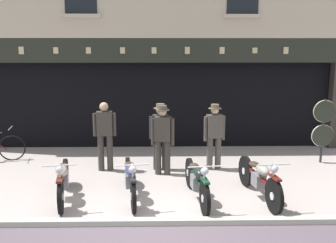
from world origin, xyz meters
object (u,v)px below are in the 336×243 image
(motorcycle_left, at_px, (63,179))
(tyre_sign_pole, at_px, (323,125))
(advert_board_near, at_px, (84,92))
(motorcycle_center_left, at_px, (130,178))
(salesman_right, at_px, (214,134))
(assistant_far_right, at_px, (161,133))
(salesman_left, at_px, (105,133))
(advert_board_far, at_px, (45,92))
(motorcycle_center, at_px, (197,180))
(shopkeeper_center, at_px, (163,137))
(motorcycle_center_right, at_px, (259,178))

(motorcycle_left, bearing_deg, tyre_sign_pole, -169.48)
(tyre_sign_pole, distance_m, advert_board_near, 6.91)
(motorcycle_center_left, distance_m, salesman_right, 2.72)
(assistant_far_right, relative_size, advert_board_near, 1.88)
(salesman_left, bearing_deg, advert_board_far, -52.69)
(advert_board_far, bearing_deg, motorcycle_center, -45.22)
(salesman_right, bearing_deg, salesman_left, -12.76)
(assistant_far_right, bearing_deg, tyre_sign_pole, -168.74)
(assistant_far_right, distance_m, advert_board_near, 3.39)
(salesman_left, xyz_separation_m, tyre_sign_pole, (5.66, 0.53, 0.08))
(advert_board_near, height_order, advert_board_far, advert_board_far)
(tyre_sign_pole, bearing_deg, motorcycle_center, -145.49)
(motorcycle_left, height_order, advert_board_near, advert_board_near)
(salesman_right, xyz_separation_m, assistant_far_right, (-1.34, -0.01, 0.02))
(shopkeeper_center, bearing_deg, tyre_sign_pole, -160.31)
(motorcycle_center, xyz_separation_m, motorcycle_center_right, (1.26, 0.06, 0.01))
(salesman_left, relative_size, tyre_sign_pole, 1.00)
(assistant_far_right, bearing_deg, motorcycle_center_left, 76.21)
(motorcycle_center, bearing_deg, salesman_left, -49.06)
(salesman_left, relative_size, advert_board_far, 1.69)
(motorcycle_center, bearing_deg, assistant_far_right, -76.34)
(motorcycle_center_left, xyz_separation_m, salesman_left, (-0.76, 1.78, 0.54))
(salesman_left, relative_size, salesman_right, 1.04)
(motorcycle_left, height_order, motorcycle_center, motorcycle_center)
(motorcycle_center, height_order, motorcycle_center_right, motorcycle_center_right)
(motorcycle_center_right, distance_m, tyre_sign_pole, 3.38)
(shopkeeper_center, height_order, tyre_sign_pole, tyre_sign_pole)
(shopkeeper_center, xyz_separation_m, assistant_far_right, (-0.05, 0.38, -0.00))
(advert_board_near, relative_size, advert_board_far, 0.88)
(salesman_left, xyz_separation_m, shopkeeper_center, (1.42, -0.34, -0.03))
(assistant_far_right, height_order, advert_board_far, advert_board_far)
(motorcycle_center, xyz_separation_m, tyre_sign_pole, (3.56, 2.45, 0.61))
(motorcycle_center_left, height_order, salesman_right, salesman_right)
(motorcycle_center_right, distance_m, advert_board_far, 7.05)
(tyre_sign_pole, height_order, advert_board_near, advert_board_near)
(motorcycle_center, bearing_deg, shopkeeper_center, -73.57)
(shopkeeper_center, bearing_deg, advert_board_near, -40.25)
(motorcycle_center_left, relative_size, salesman_left, 1.20)
(shopkeeper_center, height_order, assistant_far_right, shopkeeper_center)
(shopkeeper_center, relative_size, advert_board_near, 1.89)
(motorcycle_left, height_order, salesman_right, salesman_right)
(motorcycle_center_left, relative_size, salesman_right, 1.24)
(tyre_sign_pole, bearing_deg, assistant_far_right, -173.48)
(salesman_left, bearing_deg, advert_board_near, -72.63)
(motorcycle_left, xyz_separation_m, motorcycle_center, (2.67, -0.08, 0.00))
(salesman_right, height_order, advert_board_far, advert_board_far)
(advert_board_far, bearing_deg, motorcycle_center_right, -37.47)
(motorcycle_left, bearing_deg, advert_board_far, -79.69)
(motorcycle_left, distance_m, motorcycle_center_left, 1.34)
(motorcycle_center_left, height_order, motorcycle_center, motorcycle_center)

